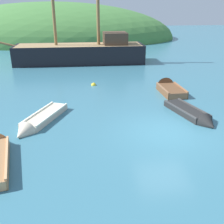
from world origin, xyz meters
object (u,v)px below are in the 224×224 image
Objects in this scene: rowboat_far at (39,122)px; rowboat_near_dock at (169,89)px; rowboat_portside at (193,116)px; buoy_yellow at (94,85)px; sailing_ship at (82,56)px.

rowboat_far is 1.30× the size of rowboat_near_dock.
rowboat_far is 1.08× the size of rowboat_portside.
rowboat_far is 6.92m from buoy_yellow.
sailing_ship is 3.77× the size of rowboat_far.
rowboat_portside is (7.71, -0.08, 0.00)m from rowboat_far.
rowboat_far is at bearing -115.24° from buoy_yellow.
sailing_ship is at bearing -174.10° from rowboat_portside.
sailing_ship is 4.06× the size of rowboat_portside.
sailing_ship is at bearing 27.64° from rowboat_near_dock.
rowboat_portside is at bearing 111.49° from sailing_ship.
rowboat_near_dock is at bearing -22.19° from buoy_yellow.
rowboat_portside is (5.51, -14.18, -0.59)m from sailing_ship.
rowboat_far is 10.95× the size of buoy_yellow.
sailing_ship is 7.90m from buoy_yellow.
rowboat_near_dock is 5.25m from buoy_yellow.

